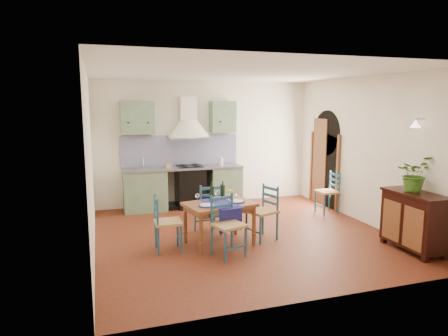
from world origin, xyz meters
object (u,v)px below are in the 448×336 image
(dining_table, at_px, (220,208))
(chair_near, at_px, (227,225))
(sideboard, at_px, (414,219))
(potted_plant, at_px, (414,174))

(dining_table, relative_size, chair_near, 1.31)
(dining_table, height_order, sideboard, dining_table)
(chair_near, bearing_deg, sideboard, -13.80)
(dining_table, bearing_deg, sideboard, -23.60)
(dining_table, height_order, chair_near, dining_table)
(chair_near, bearing_deg, potted_plant, -11.92)
(chair_near, bearing_deg, dining_table, 85.46)
(dining_table, xyz_separation_m, chair_near, (-0.04, -0.52, -0.14))
(chair_near, height_order, potted_plant, potted_plant)
(chair_near, distance_m, sideboard, 2.92)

